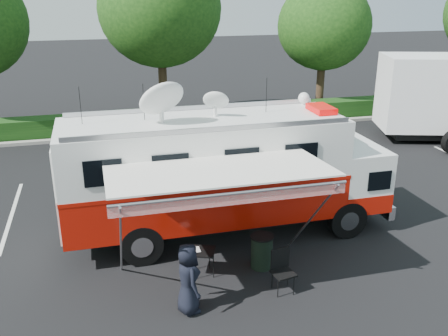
% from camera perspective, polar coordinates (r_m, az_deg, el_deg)
% --- Properties ---
extents(ground_plane, '(120.00, 120.00, 0.00)m').
position_cam_1_polar(ground_plane, '(15.20, 0.49, -7.37)').
color(ground_plane, black).
rests_on(ground_plane, ground).
extents(back_border, '(60.00, 6.14, 8.87)m').
position_cam_1_polar(back_border, '(26.41, -4.68, 15.71)').
color(back_border, '#9E998E').
rests_on(back_border, ground_plane).
extents(stall_lines, '(24.12, 5.50, 0.01)m').
position_cam_1_polar(stall_lines, '(17.74, -3.64, -3.20)').
color(stall_lines, silver).
rests_on(stall_lines, ground_plane).
extents(command_truck, '(9.48, 2.61, 4.56)m').
position_cam_1_polar(command_truck, '(14.39, 0.19, -0.51)').
color(command_truck, black).
rests_on(command_truck, ground_plane).
extents(awning, '(5.18, 2.67, 3.13)m').
position_cam_1_polar(awning, '(11.39, -0.40, -0.92)').
color(awning, silver).
rests_on(awning, ground_plane).
extents(person, '(0.67, 0.91, 1.70)m').
position_cam_1_polar(person, '(11.95, -4.02, -15.93)').
color(person, black).
rests_on(person, ground_plane).
extents(folding_table, '(1.00, 0.86, 0.72)m').
position_cam_1_polar(folding_table, '(12.84, -2.99, -9.56)').
color(folding_table, black).
rests_on(folding_table, ground_plane).
extents(folding_chair, '(0.59, 0.62, 1.07)m').
position_cam_1_polar(folding_chair, '(12.38, 6.60, -11.07)').
color(folding_chair, black).
rests_on(folding_chair, ground_plane).
extents(trash_bin, '(0.61, 0.61, 0.91)m').
position_cam_1_polar(trash_bin, '(13.31, 4.33, -9.48)').
color(trash_bin, black).
rests_on(trash_bin, ground_plane).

